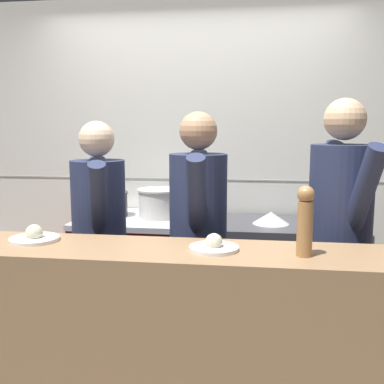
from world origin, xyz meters
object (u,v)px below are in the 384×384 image
at_px(mixing_bowl_steel, 271,218).
at_px(chef_head_cook, 100,238).
at_px(oven_range, 135,273).
at_px(sauce_pot, 160,202).
at_px(pepper_mill, 305,220).
at_px(stock_pot, 111,203).
at_px(plated_dish_appetiser, 214,246).
at_px(chef_line, 339,236).
at_px(plated_dish_main, 34,237).
at_px(chef_sous, 198,237).

height_order(mixing_bowl_steel, chef_head_cook, chef_head_cook).
height_order(oven_range, mixing_bowl_steel, mixing_bowl_steel).
xyz_separation_m(sauce_pot, mixing_bowl_steel, (0.83, -0.05, -0.08)).
bearing_deg(pepper_mill, oven_range, 131.48).
height_order(stock_pot, pepper_mill, pepper_mill).
relative_size(oven_range, plated_dish_appetiser, 3.86).
relative_size(plated_dish_appetiser, chef_line, 0.13).
bearing_deg(stock_pot, plated_dish_main, -89.94).
distance_m(mixing_bowl_steel, pepper_mill, 1.28).
bearing_deg(oven_range, stock_pot, 171.74).
bearing_deg(plated_dish_main, pepper_mill, -3.78).
xyz_separation_m(chef_head_cook, chef_line, (1.43, -0.02, 0.07)).
bearing_deg(plated_dish_main, chef_sous, 33.32).
height_order(sauce_pot, chef_sous, chef_sous).
height_order(pepper_mill, chef_line, chef_line).
xyz_separation_m(stock_pot, pepper_mill, (1.32, -1.31, 0.18)).
relative_size(stock_pot, chef_head_cook, 0.17).
relative_size(oven_range, pepper_mill, 2.83).
height_order(sauce_pot, plated_dish_main, sauce_pot).
height_order(mixing_bowl_steel, chef_sous, chef_sous).
relative_size(mixing_bowl_steel, plated_dish_main, 1.07).
height_order(chef_head_cook, chef_line, chef_line).
distance_m(sauce_pot, mixing_bowl_steel, 0.84).
xyz_separation_m(plated_dish_appetiser, chef_sous, (-0.14, 0.55, -0.10)).
bearing_deg(plated_dish_appetiser, mixing_bowl_steel, 75.84).
distance_m(pepper_mill, chef_line, 0.67).
bearing_deg(pepper_mill, plated_dish_main, 176.22).
distance_m(sauce_pot, chef_head_cook, 0.74).
relative_size(plated_dish_appetiser, chef_sous, 0.14).
distance_m(mixing_bowl_steel, chef_line, 0.76).
bearing_deg(pepper_mill, sauce_pot, 125.71).
bearing_deg(plated_dish_appetiser, stock_pot, 125.92).
height_order(sauce_pot, plated_dish_appetiser, sauce_pot).
bearing_deg(plated_dish_main, sauce_pot, 72.43).
xyz_separation_m(sauce_pot, pepper_mill, (0.94, -1.30, 0.16)).
height_order(mixing_bowl_steel, chef_line, chef_line).
height_order(chef_sous, chef_line, chef_line).
bearing_deg(pepper_mill, chef_head_cook, 152.43).
bearing_deg(pepper_mill, stock_pot, 135.34).
relative_size(oven_range, sauce_pot, 2.67).
distance_m(oven_range, chef_sous, 1.02).
bearing_deg(stock_pot, mixing_bowl_steel, -2.67).
xyz_separation_m(mixing_bowl_steel, chef_head_cook, (-1.07, -0.64, -0.03)).
bearing_deg(mixing_bowl_steel, chef_sous, -124.41).
bearing_deg(chef_line, pepper_mill, -132.82).
bearing_deg(oven_range, sauce_pot, 6.98).
bearing_deg(chef_sous, pepper_mill, -52.04).
xyz_separation_m(stock_pot, chef_line, (1.58, -0.72, -0.03)).
bearing_deg(mixing_bowl_steel, chef_line, -61.55).
height_order(mixing_bowl_steel, plated_dish_main, plated_dish_main).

